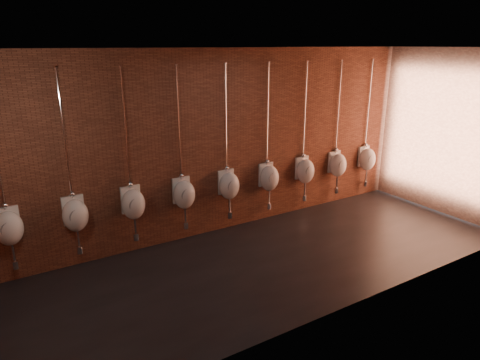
% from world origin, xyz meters
% --- Properties ---
extents(ground, '(8.50, 8.50, 0.00)m').
position_xyz_m(ground, '(0.00, 0.00, 0.00)').
color(ground, black).
rests_on(ground, ground).
extents(room_shell, '(8.54, 3.04, 3.22)m').
position_xyz_m(room_shell, '(0.00, 0.00, 2.01)').
color(room_shell, black).
rests_on(room_shell, ground).
extents(urinal_0, '(0.39, 0.35, 2.72)m').
position_xyz_m(urinal_0, '(-3.33, 1.37, 0.87)').
color(urinal_0, white).
rests_on(urinal_0, ground).
extents(urinal_1, '(0.39, 0.35, 2.72)m').
position_xyz_m(urinal_1, '(-2.46, 1.37, 0.87)').
color(urinal_1, white).
rests_on(urinal_1, ground).
extents(urinal_2, '(0.39, 0.35, 2.72)m').
position_xyz_m(urinal_2, '(-1.59, 1.37, 0.87)').
color(urinal_2, white).
rests_on(urinal_2, ground).
extents(urinal_3, '(0.39, 0.35, 2.72)m').
position_xyz_m(urinal_3, '(-0.72, 1.37, 0.87)').
color(urinal_3, white).
rests_on(urinal_3, ground).
extents(urinal_4, '(0.39, 0.35, 2.72)m').
position_xyz_m(urinal_4, '(0.15, 1.37, 0.87)').
color(urinal_4, white).
rests_on(urinal_4, ground).
extents(urinal_5, '(0.39, 0.35, 2.72)m').
position_xyz_m(urinal_5, '(1.03, 1.37, 0.87)').
color(urinal_5, white).
rests_on(urinal_5, ground).
extents(urinal_6, '(0.39, 0.35, 2.72)m').
position_xyz_m(urinal_6, '(1.90, 1.37, 0.87)').
color(urinal_6, white).
rests_on(urinal_6, ground).
extents(urinal_7, '(0.39, 0.35, 2.72)m').
position_xyz_m(urinal_7, '(2.77, 1.37, 0.87)').
color(urinal_7, white).
rests_on(urinal_7, ground).
extents(urinal_8, '(0.39, 0.35, 2.72)m').
position_xyz_m(urinal_8, '(3.64, 1.37, 0.87)').
color(urinal_8, white).
rests_on(urinal_8, ground).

